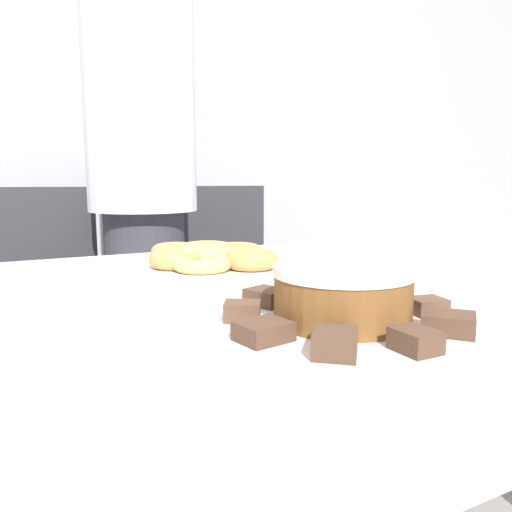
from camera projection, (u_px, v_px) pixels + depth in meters
name	position (u px, v px, depth m)	size (l,w,h in m)	color
wall_back	(71.00, 95.00, 2.17)	(8.00, 0.05, 2.60)	#A8AAAD
table	(221.00, 337.00, 0.83)	(1.82, 1.06, 0.75)	silver
person_standing	(143.00, 197.00, 1.65)	(0.35, 0.35, 1.66)	#383842
office_chair_left	(37.00, 334.00, 1.63)	(0.51, 0.51, 0.91)	black
office_chair_right	(233.00, 309.00, 1.94)	(0.45, 0.45, 0.91)	black
plate_cake	(341.00, 325.00, 0.63)	(0.33, 0.33, 0.01)	white
plate_donuts	(205.00, 266.00, 1.06)	(0.37, 0.37, 0.01)	white
frosted_cake	(342.00, 294.00, 0.62)	(0.17, 0.17, 0.07)	brown
lamington_0	(267.00, 297.00, 0.71)	(0.06, 0.07, 0.02)	#513828
lamington_1	(242.00, 311.00, 0.63)	(0.06, 0.06, 0.02)	brown
lamington_2	(263.00, 331.00, 0.55)	(0.06, 0.06, 0.02)	#513828
lamington_3	(335.00, 343.00, 0.50)	(0.07, 0.07, 0.03)	#513828
lamington_4	(415.00, 340.00, 0.52)	(0.04, 0.05, 0.02)	#513828
lamington_5	(448.00, 323.00, 0.58)	(0.08, 0.08, 0.02)	#513828
lamington_6	(427.00, 306.00, 0.66)	(0.05, 0.05, 0.02)	brown
lamington_7	(376.00, 294.00, 0.73)	(0.06, 0.05, 0.02)	brown
lamington_8	(317.00, 292.00, 0.75)	(0.06, 0.06, 0.02)	brown
donut_0	(205.00, 255.00, 1.06)	(0.12, 0.12, 0.04)	#E5AD66
donut_1	(206.00, 251.00, 1.13)	(0.13, 0.13, 0.04)	#D18E4C
donut_2	(176.00, 252.00, 1.10)	(0.11, 0.11, 0.04)	#D18E4C
donut_3	(178.00, 259.00, 1.01)	(0.11, 0.11, 0.03)	#D18E4C
donut_4	(202.00, 264.00, 0.97)	(0.12, 0.12, 0.03)	#E5AD66
donut_5	(251.00, 259.00, 1.00)	(0.11, 0.11, 0.04)	#D18E4C
donut_6	(237.00, 252.00, 1.10)	(0.11, 0.11, 0.04)	#D18E4C
napkin	(374.00, 261.00, 1.14)	(0.18, 0.16, 0.01)	white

